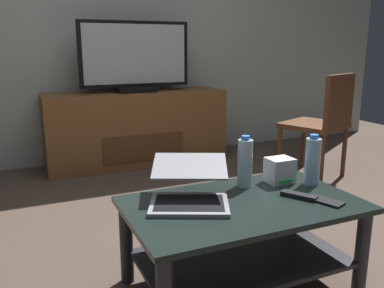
{
  "coord_description": "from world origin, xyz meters",
  "views": [
    {
      "loc": [
        -0.84,
        -1.66,
        1.07
      ],
      "look_at": [
        0.01,
        0.26,
        0.56
      ],
      "focal_mm": 38.0,
      "sensor_mm": 36.0,
      "label": 1
    }
  ],
  "objects_px": {
    "water_bottle_far": "(312,161)",
    "water_bottle_near": "(245,163)",
    "coffee_table": "(242,230)",
    "router_box": "(280,170)",
    "cell_phone": "(327,201)",
    "laptop": "(189,188)",
    "tv_remote": "(299,196)",
    "television": "(135,58)",
    "dining_chair": "(323,120)",
    "media_cabinet": "(137,128)"
  },
  "relations": [
    {
      "from": "tv_remote",
      "to": "router_box",
      "type": "bearing_deg",
      "value": 46.13
    },
    {
      "from": "cell_phone",
      "to": "media_cabinet",
      "type": "bearing_deg",
      "value": 73.98
    },
    {
      "from": "coffee_table",
      "to": "water_bottle_far",
      "type": "bearing_deg",
      "value": 9.28
    },
    {
      "from": "television",
      "to": "cell_phone",
      "type": "xyz_separation_m",
      "value": [
        0.18,
        -2.26,
        -0.55
      ]
    },
    {
      "from": "media_cabinet",
      "to": "dining_chair",
      "type": "height_order",
      "value": "dining_chair"
    },
    {
      "from": "coffee_table",
      "to": "dining_chair",
      "type": "bearing_deg",
      "value": 37.93
    },
    {
      "from": "media_cabinet",
      "to": "laptop",
      "type": "relative_size",
      "value": 3.34
    },
    {
      "from": "water_bottle_far",
      "to": "dining_chair",
      "type": "bearing_deg",
      "value": 46.49
    },
    {
      "from": "dining_chair",
      "to": "router_box",
      "type": "bearing_deg",
      "value": -139.55
    },
    {
      "from": "coffee_table",
      "to": "television",
      "type": "distance_m",
      "value": 2.22
    },
    {
      "from": "coffee_table",
      "to": "router_box",
      "type": "bearing_deg",
      "value": 27.23
    },
    {
      "from": "cell_phone",
      "to": "tv_remote",
      "type": "distance_m",
      "value": 0.12
    },
    {
      "from": "water_bottle_far",
      "to": "tv_remote",
      "type": "distance_m",
      "value": 0.24
    },
    {
      "from": "television",
      "to": "water_bottle_near",
      "type": "distance_m",
      "value": 1.98
    },
    {
      "from": "television",
      "to": "dining_chair",
      "type": "distance_m",
      "value": 1.68
    },
    {
      "from": "laptop",
      "to": "tv_remote",
      "type": "height_order",
      "value": "laptop"
    },
    {
      "from": "television",
      "to": "cell_phone",
      "type": "height_order",
      "value": "television"
    },
    {
      "from": "coffee_table",
      "to": "television",
      "type": "relative_size",
      "value": 1.03
    },
    {
      "from": "television",
      "to": "cell_phone",
      "type": "bearing_deg",
      "value": -85.54
    },
    {
      "from": "water_bottle_near",
      "to": "cell_phone",
      "type": "relative_size",
      "value": 1.78
    },
    {
      "from": "cell_phone",
      "to": "tv_remote",
      "type": "bearing_deg",
      "value": 107.53
    },
    {
      "from": "coffee_table",
      "to": "laptop",
      "type": "relative_size",
      "value": 2.08
    },
    {
      "from": "coffee_table",
      "to": "router_box",
      "type": "height_order",
      "value": "router_box"
    },
    {
      "from": "media_cabinet",
      "to": "tv_remote",
      "type": "bearing_deg",
      "value": -87.31
    },
    {
      "from": "tv_remote",
      "to": "laptop",
      "type": "bearing_deg",
      "value": 130.06
    },
    {
      "from": "coffee_table",
      "to": "cell_phone",
      "type": "bearing_deg",
      "value": -24.77
    },
    {
      "from": "router_box",
      "to": "cell_phone",
      "type": "bearing_deg",
      "value": -85.01
    },
    {
      "from": "coffee_table",
      "to": "water_bottle_near",
      "type": "distance_m",
      "value": 0.32
    },
    {
      "from": "television",
      "to": "dining_chair",
      "type": "xyz_separation_m",
      "value": [
        1.24,
        -1.03,
        -0.47
      ]
    },
    {
      "from": "television",
      "to": "water_bottle_far",
      "type": "bearing_deg",
      "value": -82.29
    },
    {
      "from": "router_box",
      "to": "tv_remote",
      "type": "relative_size",
      "value": 0.78
    },
    {
      "from": "media_cabinet",
      "to": "dining_chair",
      "type": "bearing_deg",
      "value": -40.3
    },
    {
      "from": "laptop",
      "to": "tv_remote",
      "type": "distance_m",
      "value": 0.49
    },
    {
      "from": "water_bottle_far",
      "to": "router_box",
      "type": "bearing_deg",
      "value": 146.13
    },
    {
      "from": "media_cabinet",
      "to": "water_bottle_far",
      "type": "relative_size",
      "value": 6.56
    },
    {
      "from": "dining_chair",
      "to": "cell_phone",
      "type": "distance_m",
      "value": 1.63
    },
    {
      "from": "cell_phone",
      "to": "coffee_table",
      "type": "bearing_deg",
      "value": 134.8
    },
    {
      "from": "television",
      "to": "media_cabinet",
      "type": "bearing_deg",
      "value": 90.0
    },
    {
      "from": "dining_chair",
      "to": "water_bottle_far",
      "type": "bearing_deg",
      "value": -133.51
    },
    {
      "from": "dining_chair",
      "to": "laptop",
      "type": "xyz_separation_m",
      "value": [
        -1.6,
        -0.98,
        -0.02
      ]
    },
    {
      "from": "television",
      "to": "tv_remote",
      "type": "distance_m",
      "value": 2.23
    },
    {
      "from": "media_cabinet",
      "to": "cell_phone",
      "type": "relative_size",
      "value": 11.59
    },
    {
      "from": "dining_chair",
      "to": "coffee_table",
      "type": "bearing_deg",
      "value": -142.07
    },
    {
      "from": "water_bottle_far",
      "to": "water_bottle_near",
      "type": "bearing_deg",
      "value": 161.52
    },
    {
      "from": "water_bottle_near",
      "to": "water_bottle_far",
      "type": "bearing_deg",
      "value": -18.48
    },
    {
      "from": "coffee_table",
      "to": "television",
      "type": "height_order",
      "value": "television"
    },
    {
      "from": "water_bottle_far",
      "to": "cell_phone",
      "type": "xyz_separation_m",
      "value": [
        -0.1,
        -0.22,
        -0.11
      ]
    },
    {
      "from": "dining_chair",
      "to": "water_bottle_near",
      "type": "relative_size",
      "value": 3.46
    },
    {
      "from": "water_bottle_near",
      "to": "media_cabinet",
      "type": "bearing_deg",
      "value": 88.86
    },
    {
      "from": "television",
      "to": "water_bottle_far",
      "type": "relative_size",
      "value": 3.97
    }
  ]
}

